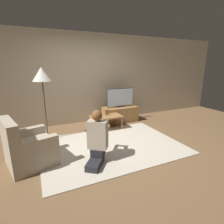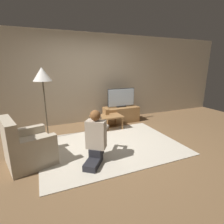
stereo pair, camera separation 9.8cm
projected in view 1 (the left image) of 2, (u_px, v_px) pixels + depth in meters
name	position (u px, v px, depth m)	size (l,w,h in m)	color
ground_plane	(112.00, 146.00, 3.79)	(10.00, 10.00, 0.00)	brown
wall_back	(85.00, 79.00, 5.15)	(10.00, 0.06, 2.60)	tan
rug	(112.00, 146.00, 3.79)	(2.93, 2.07, 0.02)	beige
tv_stand	(120.00, 114.00, 5.40)	(1.05, 0.48, 0.46)	olive
tv	(120.00, 98.00, 5.26)	(0.87, 0.08, 0.57)	black
coffee_table	(106.00, 117.00, 4.70)	(0.82, 0.48, 0.38)	olive
floor_lamp	(42.00, 78.00, 3.76)	(0.40, 0.40, 1.66)	#4C4233
armchair	(28.00, 149.00, 3.03)	(0.91, 0.93, 0.86)	#B7A88E
person_kneeling	(97.00, 138.00, 3.06)	(0.68, 0.80, 0.95)	#232328
picture_frame	(107.00, 112.00, 4.76)	(0.11, 0.01, 0.15)	olive
remote	(100.00, 118.00, 4.52)	(0.04, 0.15, 0.02)	black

